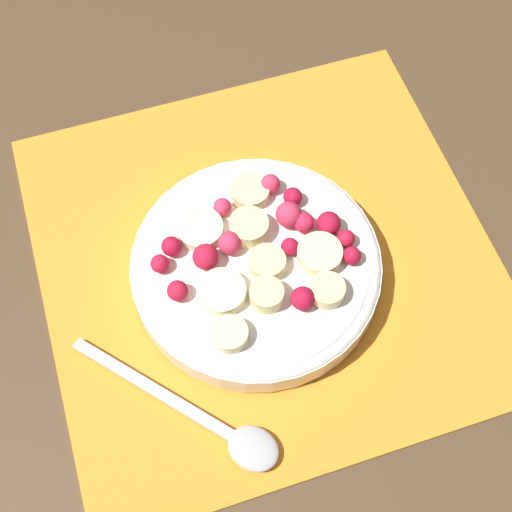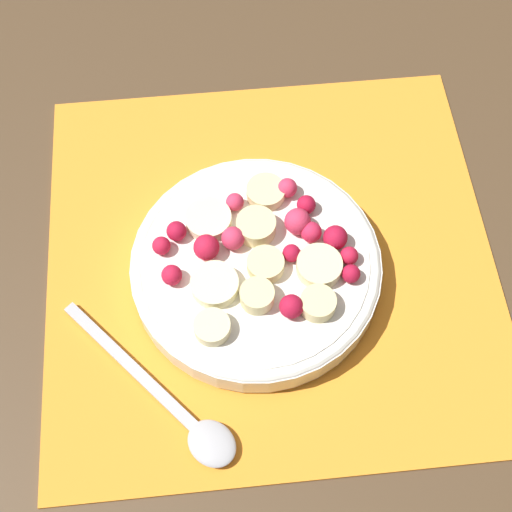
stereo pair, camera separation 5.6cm
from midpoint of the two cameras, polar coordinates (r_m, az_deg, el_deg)
ground_plane at (r=0.60m, az=3.83°, el=-0.49°), size 3.00×3.00×0.00m
placemat at (r=0.60m, az=3.84°, el=-0.36°), size 0.37×0.37×0.01m
fruit_bowl at (r=0.57m, az=2.82°, el=-0.98°), size 0.20×0.20×0.05m
spoon at (r=0.54m, az=-2.93°, el=-12.92°), size 0.13×0.15×0.01m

